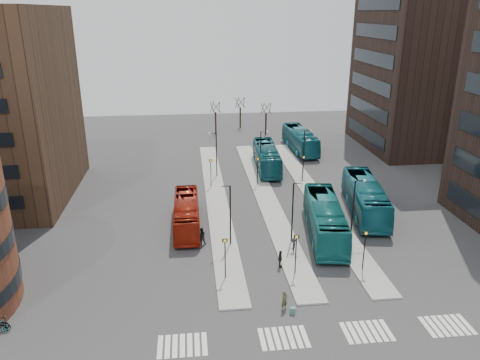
{
  "coord_description": "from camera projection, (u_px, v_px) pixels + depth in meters",
  "views": [
    {
      "loc": [
        -7.03,
        -22.28,
        21.37
      ],
      "look_at": [
        -1.95,
        22.65,
        5.0
      ],
      "focal_mm": 35.0,
      "sensor_mm": 36.0,
      "label": 1
    }
  ],
  "objects": [
    {
      "name": "island_left",
      "position": [
        216.0,
        198.0,
        56.42
      ],
      "size": [
        2.5,
        45.0,
        0.15
      ],
      "primitive_type": "cube",
      "color": "gray",
      "rests_on": "ground"
    },
    {
      "name": "island_mid",
      "position": [
        265.0,
        196.0,
        57.05
      ],
      "size": [
        2.5,
        45.0,
        0.15
      ],
      "primitive_type": "cube",
      "color": "gray",
      "rests_on": "ground"
    },
    {
      "name": "island_right",
      "position": [
        313.0,
        194.0,
        57.69
      ],
      "size": [
        2.5,
        45.0,
        0.15
      ],
      "primitive_type": "cube",
      "color": "gray",
      "rests_on": "ground"
    },
    {
      "name": "suitcase",
      "position": [
        293.0,
        310.0,
        35.01
      ],
      "size": [
        0.48,
        0.42,
        0.51
      ],
      "primitive_type": "cube",
      "rotation": [
        0.0,
        0.0,
        -0.29
      ],
      "color": "navy",
      "rests_on": "ground"
    },
    {
      "name": "red_bus",
      "position": [
        187.0,
        214.0,
        48.7
      ],
      "size": [
        2.57,
        10.81,
        3.01
      ],
      "primitive_type": "imported",
      "rotation": [
        0.0,
        0.0,
        -0.0
      ],
      "color": "maroon",
      "rests_on": "ground"
    },
    {
      "name": "teal_bus_a",
      "position": [
        325.0,
        219.0,
        46.72
      ],
      "size": [
        5.01,
        13.38,
        3.64
      ],
      "primitive_type": "imported",
      "rotation": [
        0.0,
        0.0,
        -0.15
      ],
      "color": "#146463",
      "rests_on": "ground"
    },
    {
      "name": "teal_bus_b",
      "position": [
        267.0,
        157.0,
        66.66
      ],
      "size": [
        3.54,
        12.47,
        3.44
      ],
      "primitive_type": "imported",
      "rotation": [
        0.0,
        0.0,
        -0.05
      ],
      "color": "#13555F",
      "rests_on": "ground"
    },
    {
      "name": "teal_bus_c",
      "position": [
        365.0,
        197.0,
        52.04
      ],
      "size": [
        5.24,
        13.59,
        3.69
      ],
      "primitive_type": "imported",
      "rotation": [
        0.0,
        0.0,
        -0.17
      ],
      "color": "#16626F",
      "rests_on": "ground"
    },
    {
      "name": "teal_bus_d",
      "position": [
        300.0,
        140.0,
        75.52
      ],
      "size": [
        3.49,
        12.72,
        3.51
      ],
      "primitive_type": "imported",
      "rotation": [
        0.0,
        0.0,
        0.04
      ],
      "color": "#166170",
      "rests_on": "ground"
    },
    {
      "name": "traveller",
      "position": [
        284.0,
        300.0,
        35.3
      ],
      "size": [
        0.7,
        0.65,
        1.61
      ],
      "primitive_type": "imported",
      "rotation": [
        0.0,
        0.0,
        0.62
      ],
      "color": "#46472A",
      "rests_on": "ground"
    },
    {
      "name": "commuter_a",
      "position": [
        201.0,
        236.0,
        45.17
      ],
      "size": [
        0.96,
        0.81,
        1.76
      ],
      "primitive_type": "imported",
      "rotation": [
        0.0,
        0.0,
        3.32
      ],
      "color": "black",
      "rests_on": "ground"
    },
    {
      "name": "commuter_b",
      "position": [
        280.0,
        259.0,
        41.16
      ],
      "size": [
        0.56,
        1.0,
        1.61
      ],
      "primitive_type": "imported",
      "rotation": [
        0.0,
        0.0,
        1.39
      ],
      "color": "black",
      "rests_on": "ground"
    },
    {
      "name": "commuter_c",
      "position": [
        293.0,
        245.0,
        43.7
      ],
      "size": [
        0.85,
        1.08,
        1.47
      ],
      "primitive_type": "imported",
      "rotation": [
        0.0,
        0.0,
        4.34
      ],
      "color": "black",
      "rests_on": "ground"
    },
    {
      "name": "crosswalk_stripes",
      "position": [
        322.0,
        335.0,
        32.76
      ],
      "size": [
        22.35,
        2.4,
        0.01
      ],
      "color": "silver",
      "rests_on": "ground"
    },
    {
      "name": "tower_far",
      "position": [
        434.0,
        54.0,
        73.82
      ],
      "size": [
        20.12,
        20.0,
        30.0
      ],
      "color": "black",
      "rests_on": "ground"
    },
    {
      "name": "sign_poles",
      "position": [
        273.0,
        200.0,
        49.68
      ],
      "size": [
        12.45,
        22.12,
        3.65
      ],
      "color": "black",
      "rests_on": "ground"
    },
    {
      "name": "lamp_posts",
      "position": [
        274.0,
        174.0,
        54.06
      ],
      "size": [
        14.04,
        20.24,
        6.12
      ],
      "color": "black",
      "rests_on": "ground"
    },
    {
      "name": "bare_trees",
      "position": [
        240.0,
        118.0,
        86.74
      ],
      "size": [
        10.97,
        8.14,
        5.9
      ],
      "color": "black",
      "rests_on": "ground"
    }
  ]
}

